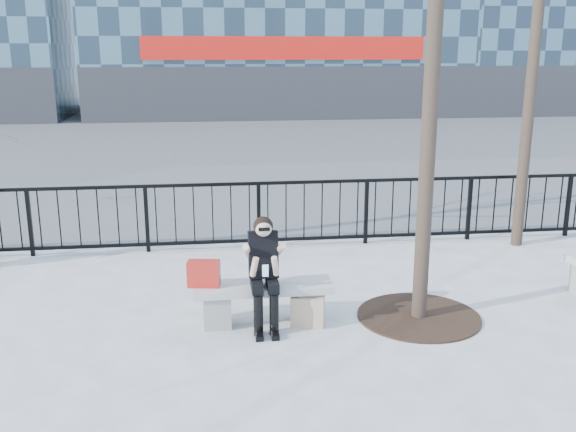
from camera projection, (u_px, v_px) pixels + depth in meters
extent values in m
plane|color=gray|center=(264.00, 322.00, 7.72)|extent=(120.00, 120.00, 0.00)
cube|color=#474747|center=(224.00, 144.00, 22.11)|extent=(60.00, 23.00, 0.01)
cube|color=black|center=(246.00, 184.00, 10.32)|extent=(14.00, 0.05, 0.05)
cube|color=black|center=(247.00, 241.00, 10.57)|extent=(14.00, 0.05, 0.05)
cube|color=#2D2D30|center=(285.00, 94.00, 28.85)|extent=(18.00, 0.08, 2.40)
cube|color=#B9130C|center=(285.00, 48.00, 28.29)|extent=(12.60, 0.12, 1.00)
cylinder|color=black|center=(537.00, 28.00, 9.88)|extent=(0.18, 0.18, 7.00)
cylinder|color=black|center=(419.00, 316.00, 7.85)|extent=(1.50, 1.50, 0.02)
cube|color=gray|center=(217.00, 309.00, 7.60)|extent=(0.32, 0.38, 0.40)
cube|color=gray|center=(309.00, 304.00, 7.74)|extent=(0.32, 0.38, 0.40)
cube|color=gray|center=(263.00, 287.00, 7.61)|extent=(1.65, 0.46, 0.09)
cube|color=red|center=(204.00, 274.00, 7.49)|extent=(0.40, 0.24, 0.31)
cube|color=#C9AB8E|center=(307.00, 312.00, 7.55)|extent=(0.41, 0.23, 0.37)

